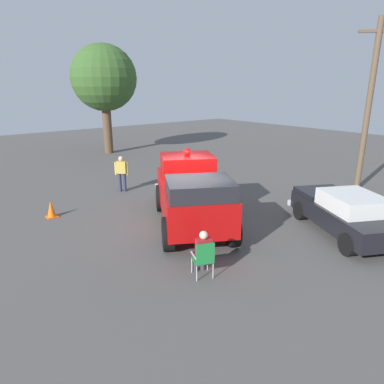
% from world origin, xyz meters
% --- Properties ---
extents(ground_plane, '(60.00, 60.00, 0.00)m').
position_xyz_m(ground_plane, '(0.00, 0.00, 0.00)').
color(ground_plane, '#514F4C').
extents(vintage_fire_truck, '(6.23, 4.89, 2.59)m').
position_xyz_m(vintage_fire_truck, '(0.06, -0.28, 1.20)').
color(vintage_fire_truck, black).
rests_on(vintage_fire_truck, ground).
extents(classic_hot_rod, '(4.71, 3.71, 1.46)m').
position_xyz_m(classic_hot_rod, '(-3.83, -3.73, 0.75)').
color(classic_hot_rod, black).
rests_on(classic_hot_rod, ground).
extents(lawn_chair_near_truck, '(0.65, 0.65, 1.02)m').
position_xyz_m(lawn_chair_near_truck, '(-3.03, 1.80, 0.59)').
color(lawn_chair_near_truck, '#B7BABF').
rests_on(lawn_chair_near_truck, ground).
extents(lawn_chair_by_car, '(0.66, 0.67, 1.02)m').
position_xyz_m(lawn_chair_by_car, '(3.18, -3.31, 0.59)').
color(lawn_chair_by_car, '#B7BABF').
rests_on(lawn_chair_by_car, ground).
extents(spectator_seated, '(0.63, 0.55, 1.29)m').
position_xyz_m(spectator_seated, '(-2.91, 1.75, 0.70)').
color(spectator_seated, '#383842').
rests_on(spectator_seated, ground).
extents(spectator_standing, '(0.49, 0.55, 1.68)m').
position_xyz_m(spectator_standing, '(5.17, -0.26, 0.96)').
color(spectator_standing, '#2D334C').
rests_on(spectator_standing, ground).
extents(oak_tree_left, '(4.57, 4.57, 7.61)m').
position_xyz_m(oak_tree_left, '(14.58, -4.18, 5.27)').
color(oak_tree_left, brown).
rests_on(oak_tree_left, ground).
extents(utility_pole, '(1.32, 1.25, 7.59)m').
position_xyz_m(utility_pole, '(-1.63, -9.21, 3.94)').
color(utility_pole, brown).
rests_on(utility_pole, ground).
extents(traffic_cone, '(0.40, 0.40, 0.64)m').
position_xyz_m(traffic_cone, '(3.86, 3.44, 0.31)').
color(traffic_cone, orange).
rests_on(traffic_cone, ground).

